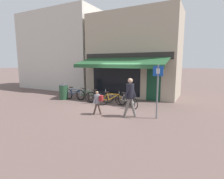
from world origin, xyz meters
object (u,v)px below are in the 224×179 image
Objects in this scene: bicycle_green at (86,95)px; bicycle_silver at (127,101)px; bicycle_orange at (112,99)px; bicycle_blue at (74,94)px; parking_sign at (158,86)px; bicycle_black at (99,97)px; pedestrian_adult at (130,93)px; litter_bin at (64,91)px; pedestrian_child at (98,100)px.

bicycle_silver reaches higher than bicycle_green.
bicycle_blue is at bearing 148.12° from bicycle_orange.
bicycle_green is 5.27m from parking_sign.
bicycle_blue is 2.95m from bicycle_orange.
pedestrian_adult is at bearing -57.93° from bicycle_black.
litter_bin reaches higher than bicycle_silver.
bicycle_black is at bearing -70.32° from pedestrian_child.
bicycle_green is 2.06m from bicycle_orange.
bicycle_green is at bearing -54.29° from pedestrian_child.
pedestrian_child is (0.28, -1.93, 0.34)m from bicycle_orange.
bicycle_blue is at bearing -164.00° from bicycle_green.
litter_bin reaches higher than bicycle_blue.
parking_sign is at bearing -10.53° from litter_bin.
pedestrian_child is at bearing -109.64° from bicycle_orange.
litter_bin is (-5.41, 1.53, -0.54)m from pedestrian_adult.
bicycle_orange is (2.94, -0.21, -0.02)m from bicycle_blue.
pedestrian_child reaches higher than bicycle_orange.
pedestrian_adult reaches higher than bicycle_blue.
pedestrian_adult reaches higher than bicycle_orange.
bicycle_black is at bearing 1.50° from bicycle_green.
bicycle_silver is at bearing 6.07° from bicycle_green.
bicycle_black is 0.90× the size of pedestrian_adult.
bicycle_green is 0.93× the size of pedestrian_adult.
bicycle_green is 1.65m from litter_bin.
parking_sign reaches higher than bicycle_blue.
litter_bin is (-1.62, -0.29, 0.19)m from bicycle_green.
bicycle_green is 1.46× the size of pedestrian_child.
pedestrian_child is at bearing 6.51° from pedestrian_adult.
bicycle_blue is 1.08× the size of bicycle_silver.
litter_bin is at bearing -36.68° from pedestrian_child.
pedestrian_child reaches higher than bicycle_blue.
bicycle_blue reaches higher than bicycle_silver.
bicycle_black is 0.90m from bicycle_orange.
bicycle_silver is 0.66× the size of parking_sign.
bicycle_blue is 3.88m from pedestrian_child.
litter_bin is at bearing -166.38° from bicycle_blue.
bicycle_orange is at bearing -92.39° from pedestrian_child.
parking_sign is at bearing -5.07° from bicycle_silver.
litter_bin is at bearing -152.19° from bicycle_silver.
pedestrian_adult is 5.65m from litter_bin.
pedestrian_adult is 1.65× the size of litter_bin.
bicycle_orange is at bearing 157.09° from parking_sign.
pedestrian_adult is at bearing -35.55° from bicycle_silver.
bicycle_blue reaches higher than bicycle_green.
bicycle_black is 1.41× the size of pedestrian_child.
bicycle_green is 1.15m from bicycle_black.
parking_sign is (1.93, -1.23, 1.10)m from bicycle_silver.
parking_sign is (3.79, -1.31, 1.07)m from bicycle_black.
bicycle_blue is at bearing -28.76° from pedestrian_adult.
bicycle_green is 1.06× the size of bicycle_silver.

